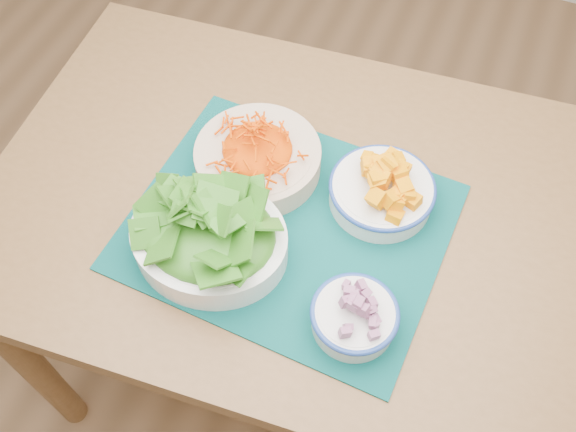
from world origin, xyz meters
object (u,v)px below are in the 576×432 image
object	(u,v)px
carrot_bowl	(258,154)
lettuce_bowl	(208,232)
onion_bowl	(355,315)
table	(306,234)
placemat	(288,226)
squash_bowl	(383,186)

from	to	relation	value
carrot_bowl	lettuce_bowl	distance (m)	0.19
carrot_bowl	onion_bowl	world-z (taller)	carrot_bowl
table	placemat	distance (m)	0.12
carrot_bowl	onion_bowl	xyz separation A→B (m)	(0.26, -0.23, -0.01)
table	carrot_bowl	bearing A→B (deg)	157.64
onion_bowl	squash_bowl	bearing A→B (deg)	97.55
carrot_bowl	squash_bowl	world-z (taller)	squash_bowl
onion_bowl	table	bearing A→B (deg)	128.09
carrot_bowl	table	bearing A→B (deg)	-18.08
placemat	squash_bowl	distance (m)	0.18
table	lettuce_bowl	size ratio (longest dim) A/B	4.42
placemat	squash_bowl	world-z (taller)	squash_bowl
placemat	lettuce_bowl	size ratio (longest dim) A/B	1.92
carrot_bowl	lettuce_bowl	world-z (taller)	lettuce_bowl
squash_bowl	onion_bowl	bearing A→B (deg)	-82.45
table	carrot_bowl	xyz separation A→B (m)	(-0.11, 0.04, 0.15)
placemat	squash_bowl	xyz separation A→B (m)	(0.13, 0.11, 0.04)
carrot_bowl	onion_bowl	distance (m)	0.34
lettuce_bowl	onion_bowl	xyz separation A→B (m)	(0.26, -0.04, -0.02)
carrot_bowl	lettuce_bowl	bearing A→B (deg)	-91.28
squash_bowl	lettuce_bowl	bearing A→B (deg)	-138.83
placemat	squash_bowl	bearing A→B (deg)	42.86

